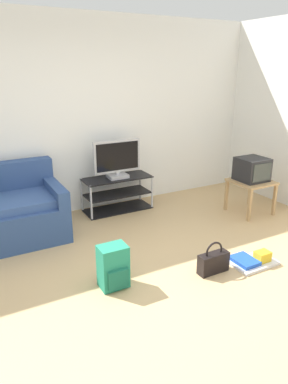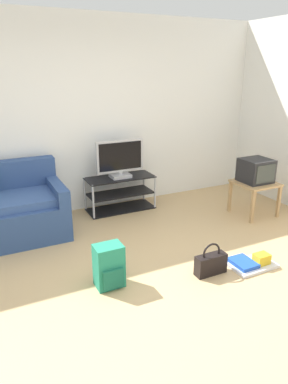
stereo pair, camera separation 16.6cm
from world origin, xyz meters
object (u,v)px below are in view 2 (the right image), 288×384
crt_tv (256,171)px  backpack (109,266)px  flat_tv (120,159)px  tv_stand (120,193)px  side_table (255,187)px  handbag (211,263)px  floor_tray (252,263)px

crt_tv → backpack: size_ratio=0.92×
crt_tv → flat_tv: bearing=149.4°
tv_stand → backpack: 1.97m
tv_stand → side_table: bearing=-31.5°
handbag → floor_tray: (0.48, -0.08, -0.08)m
handbag → floor_tray: handbag is taller
tv_stand → side_table: tv_stand is taller
flat_tv → handbag: flat_tv is taller
backpack → crt_tv: bearing=1.4°
handbag → floor_tray: 0.49m
handbag → tv_stand: bearing=94.3°
flat_tv → backpack: 2.03m
side_table → backpack: 2.61m
tv_stand → backpack: (-0.85, -1.78, -0.04)m
handbag → floor_tray: bearing=-9.2°
side_table → floor_tray: (-1.01, -1.11, -0.37)m
tv_stand → side_table: 1.93m
backpack → flat_tv: bearing=48.1°
flat_tv → crt_tv: bearing=-30.6°
flat_tv → backpack: size_ratio=1.63×
flat_tv → handbag: (0.15, -2.02, -0.65)m
flat_tv → side_table: (1.64, -0.98, -0.36)m
tv_stand → crt_tv: crt_tv is taller
tv_stand → floor_tray: bearing=-73.3°
crt_tv → backpack: 2.65m
crt_tv → floor_tray: 1.63m
flat_tv → floor_tray: bearing=-73.1°
side_table → backpack: size_ratio=1.24×
side_table → crt_tv: crt_tv is taller
tv_stand → flat_tv: flat_tv is taller
flat_tv → handbag: size_ratio=2.03×
backpack → handbag: size_ratio=1.24×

